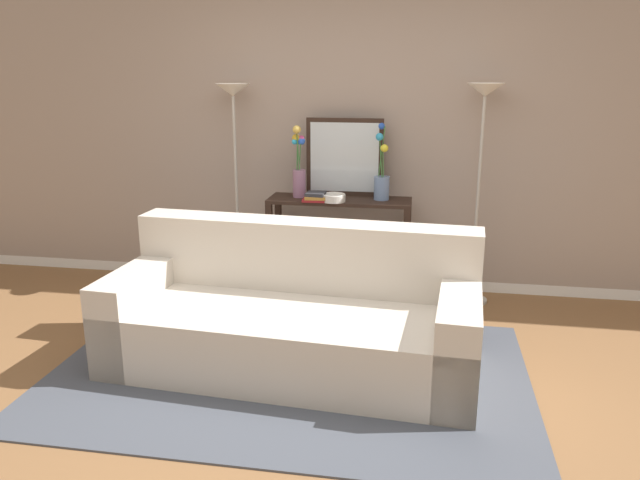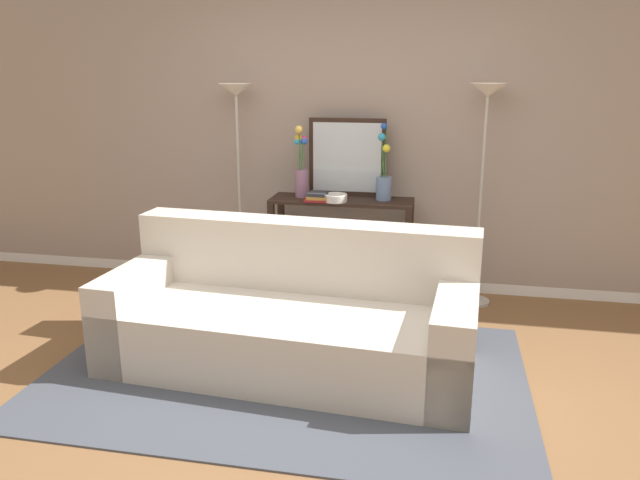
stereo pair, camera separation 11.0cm
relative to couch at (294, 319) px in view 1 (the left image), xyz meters
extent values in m
cube|color=brown|center=(0.15, -0.54, -0.32)|extent=(16.00, 16.00, 0.02)
cube|color=white|center=(0.15, 1.63, -0.26)|extent=(12.00, 0.15, 0.09)
cube|color=gray|center=(0.15, 1.63, 1.19)|extent=(12.00, 0.14, 2.81)
cube|color=#474C56|center=(0.00, -0.17, -0.30)|extent=(2.95, 1.91, 0.01)
cube|color=beige|center=(0.00, -0.07, -0.10)|extent=(2.35, 1.11, 0.42)
cube|color=beige|center=(0.02, 0.29, 0.34)|extent=(2.30, 0.41, 0.46)
cube|color=beige|center=(-1.03, 0.00, -0.01)|extent=(0.30, 0.98, 0.60)
cube|color=beige|center=(1.02, -0.13, -0.01)|extent=(0.30, 0.98, 0.60)
cube|color=black|center=(0.11, 1.27, 0.51)|extent=(1.15, 0.36, 0.03)
cube|color=black|center=(0.11, 1.27, -0.16)|extent=(1.06, 0.31, 0.01)
cube|color=black|center=(-0.44, 1.12, 0.09)|extent=(0.05, 0.05, 0.80)
cube|color=black|center=(0.66, 1.12, 0.09)|extent=(0.05, 0.05, 0.80)
cube|color=black|center=(-0.44, 1.43, 0.09)|extent=(0.05, 0.05, 0.80)
cube|color=black|center=(0.66, 1.43, 0.09)|extent=(0.05, 0.05, 0.80)
cylinder|color=#B7B2A8|center=(-0.77, 1.33, -0.30)|extent=(0.26, 0.26, 0.02)
cylinder|color=#B7B2A8|center=(-0.77, 1.33, 0.52)|extent=(0.02, 0.02, 1.61)
cone|color=silver|center=(-0.77, 1.33, 1.37)|extent=(0.28, 0.28, 0.10)
cylinder|color=#B7B2A8|center=(1.20, 1.33, -0.30)|extent=(0.26, 0.26, 0.02)
cylinder|color=#B7B2A8|center=(1.20, 1.33, 0.52)|extent=(0.02, 0.02, 1.62)
cone|color=silver|center=(1.20, 1.33, 1.38)|extent=(0.28, 0.28, 0.10)
cube|color=black|center=(0.12, 1.42, 0.84)|extent=(0.63, 0.02, 0.63)
cube|color=silver|center=(0.12, 1.41, 0.84)|extent=(0.56, 0.01, 0.56)
cylinder|color=gray|center=(-0.23, 1.29, 0.63)|extent=(0.11, 0.11, 0.23)
cylinder|color=#3D7538|center=(-0.23, 1.27, 0.91)|extent=(0.03, 0.01, 0.32)
sphere|color=#E4BA4F|center=(-0.24, 1.25, 1.07)|extent=(0.07, 0.07, 0.07)
cylinder|color=#3D7538|center=(-0.22, 1.30, 0.86)|extent=(0.02, 0.01, 0.23)
sphere|color=blue|center=(-0.22, 1.32, 0.98)|extent=(0.07, 0.07, 0.07)
cylinder|color=#3D7538|center=(-0.24, 1.29, 0.86)|extent=(0.01, 0.03, 0.22)
sphere|color=#2BA8DE|center=(-0.26, 1.29, 0.97)|extent=(0.05, 0.05, 0.05)
cylinder|color=#3D7538|center=(-0.22, 1.30, 0.87)|extent=(0.03, 0.02, 0.24)
sphere|color=#E34591|center=(-0.22, 1.32, 0.99)|extent=(0.05, 0.05, 0.05)
cylinder|color=#3D7538|center=(-0.24, 1.30, 0.87)|extent=(0.02, 0.02, 0.25)
sphere|color=gold|center=(-0.26, 1.31, 1.00)|extent=(0.06, 0.06, 0.06)
cylinder|color=#6B84AD|center=(0.44, 1.30, 0.62)|extent=(0.12, 0.12, 0.19)
cylinder|color=#3D7538|center=(0.43, 1.32, 0.91)|extent=(0.05, 0.03, 0.39)
sphere|color=blue|center=(0.43, 1.33, 1.10)|extent=(0.05, 0.05, 0.05)
cylinder|color=#3D7538|center=(0.45, 1.28, 0.82)|extent=(0.02, 0.01, 0.23)
sphere|color=yellow|center=(0.46, 1.26, 0.94)|extent=(0.06, 0.06, 0.06)
cylinder|color=#3D7538|center=(0.43, 1.28, 0.87)|extent=(0.04, 0.03, 0.31)
sphere|color=#2D96C3|center=(0.42, 1.27, 1.02)|extent=(0.06, 0.06, 0.06)
cylinder|color=silver|center=(0.08, 1.16, 0.55)|extent=(0.19, 0.19, 0.05)
torus|color=silver|center=(0.08, 1.16, 0.58)|extent=(0.18, 0.18, 0.01)
cube|color=maroon|center=(-0.08, 1.16, 0.53)|extent=(0.19, 0.16, 0.02)
cube|color=#B77F33|center=(-0.07, 1.15, 0.55)|extent=(0.17, 0.16, 0.02)
cube|color=#2D2D33|center=(-0.07, 1.15, 0.58)|extent=(0.15, 0.15, 0.03)
cube|color=#B77F33|center=(-0.35, 1.27, -0.26)|extent=(0.03, 0.15, 0.10)
cube|color=navy|center=(-0.31, 1.27, -0.26)|extent=(0.04, 0.18, 0.10)
cube|color=#1E7075|center=(-0.27, 1.27, -0.26)|extent=(0.03, 0.14, 0.10)
cube|color=#BC3328|center=(-0.23, 1.27, -0.24)|extent=(0.05, 0.16, 0.13)
cube|color=#236033|center=(-0.18, 1.27, -0.26)|extent=(0.05, 0.16, 0.10)
cube|color=gold|center=(-0.13, 1.27, -0.25)|extent=(0.04, 0.14, 0.11)
camera|label=1|loc=(0.79, -3.56, 1.54)|focal=34.62mm
camera|label=2|loc=(0.89, -3.54, 1.54)|focal=34.62mm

